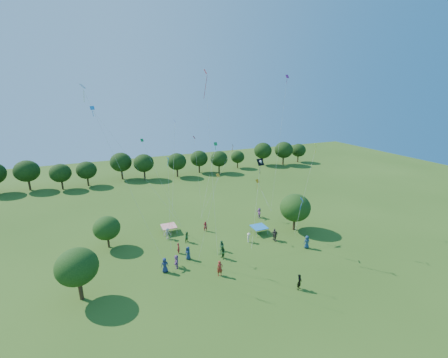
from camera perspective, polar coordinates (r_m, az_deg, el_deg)
ground at (r=31.02m, az=11.53°, el=-27.35°), size 160.00×160.00×0.00m
near_tree_west at (r=35.45m, az=-26.22°, el=-14.79°), size 4.28×4.28×5.84m
near_tree_north at (r=44.99m, az=-21.44°, el=-8.69°), size 3.65×3.65×4.62m
near_tree_east at (r=47.99m, az=13.41°, el=-5.34°), size 4.75×4.75×5.88m
treeline at (r=76.19m, az=-13.60°, el=3.16°), size 88.01×8.77×6.77m
tent_red_stripe at (r=47.71m, az=-10.48°, el=-8.82°), size 2.20×2.20×1.10m
tent_blue at (r=47.01m, az=6.69°, el=-9.05°), size 2.20×2.20×1.10m
man_in_black at (r=36.04m, az=14.17°, el=-18.48°), size 0.82×0.75×1.86m
crowd_person_0 at (r=40.51m, az=-6.88°, el=-13.82°), size 0.87×1.00×1.78m
crowd_person_1 at (r=47.51m, az=-3.56°, el=-8.95°), size 0.73×0.62×1.65m
crowd_person_2 at (r=44.54m, az=-7.02°, el=-10.92°), size 0.92×0.75×1.64m
crowd_person_3 at (r=45.88m, az=-10.77°, el=-10.17°), size 1.14×0.53×1.73m
crowd_person_4 at (r=45.16m, az=9.75°, el=-10.64°), size 1.05×0.70×1.64m
crowd_person_5 at (r=52.38m, az=6.71°, el=-6.43°), size 0.93×1.74×1.77m
crowd_person_6 at (r=38.43m, az=-11.22°, el=-15.80°), size 0.94×0.51×1.90m
crowd_person_7 at (r=37.14m, az=-0.80°, el=-16.66°), size 0.78×0.56×1.93m
crowd_person_8 at (r=40.29m, az=-0.32°, el=-13.81°), size 0.57×0.96×1.86m
crowd_person_9 at (r=44.41m, az=4.72°, el=-11.05°), size 0.97×1.00×1.48m
crowd_person_10 at (r=45.42m, az=9.60°, el=-10.34°), size 1.15×0.75×1.80m
crowd_person_11 at (r=39.00m, az=-9.06°, el=-15.26°), size 1.01×1.74×1.76m
crowd_person_12 at (r=44.25m, az=15.49°, el=-11.49°), size 0.96×0.58×1.86m
crowd_person_13 at (r=42.01m, az=-8.65°, el=-12.90°), size 0.40×0.59×1.52m
crowd_person_14 at (r=42.02m, az=-0.45°, el=-12.67°), size 0.69×0.87×1.55m
pirate_kite at (r=43.89m, az=6.93°, el=2.87°), size 5.10×6.59×10.36m
red_high_kite at (r=39.84m, az=-3.14°, el=13.25°), size 1.80×8.10×22.58m
small_kite_0 at (r=54.21m, az=7.30°, el=-2.47°), size 0.50×4.21×2.90m
small_kite_1 at (r=51.75m, az=6.59°, el=-0.98°), size 2.11×2.67×5.22m
small_kite_2 at (r=42.20m, az=16.52°, el=3.48°), size 2.23×1.26×13.15m
small_kite_3 at (r=50.80m, az=-2.07°, el=4.31°), size 5.03×5.33×11.40m
small_kite_4 at (r=46.52m, az=-20.12°, el=7.33°), size 10.88×7.19×17.81m
small_kite_5 at (r=36.24m, az=-9.58°, el=2.52°), size 1.22×1.16×16.79m
small_kite_6 at (r=37.59m, az=-22.62°, el=9.66°), size 6.93×6.02×20.69m
small_kite_7 at (r=37.64m, az=-10.52°, el=-0.97°), size 0.54×0.49×12.25m
small_kite_8 at (r=45.34m, az=-5.31°, el=4.02°), size 1.22×0.58×13.49m
small_kite_9 at (r=47.86m, az=0.07°, el=2.73°), size 6.06×0.61×11.68m
small_kite_10 at (r=33.03m, az=-2.40°, el=-4.60°), size 1.72×3.11×11.63m
small_kite_11 at (r=41.89m, az=-13.03°, el=1.98°), size 5.23×0.91×13.92m
small_kite_12 at (r=41.24m, az=14.47°, el=-4.61°), size 0.74×1.72×6.40m
small_kite_13 at (r=49.70m, az=11.16°, el=12.43°), size 2.31×0.54×22.24m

